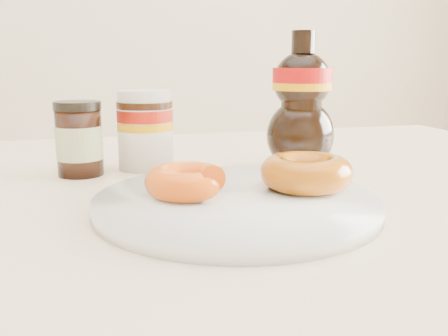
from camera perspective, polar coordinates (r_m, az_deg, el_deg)
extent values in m
cube|color=beige|center=(0.63, -6.80, -3.98)|extent=(1.40, 0.90, 0.04)
cylinder|color=#C6B28C|center=(1.32, 19.29, -13.14)|extent=(0.06, 0.06, 0.71)
cylinder|color=white|center=(0.53, 1.43, -3.99)|extent=(0.30, 0.30, 0.02)
torus|color=white|center=(0.53, 1.43, -3.88)|extent=(0.30, 0.30, 0.01)
torus|color=#E3460C|center=(0.53, -4.31, -1.52)|extent=(0.10, 0.10, 0.03)
torus|color=#A5470A|center=(0.56, 9.37, -0.48)|extent=(0.13, 0.13, 0.04)
cylinder|color=white|center=(0.74, -8.96, 3.62)|extent=(0.08, 0.08, 0.10)
cylinder|color=maroon|center=(0.73, -9.04, 5.97)|extent=(0.08, 0.08, 0.02)
cylinder|color=#D89905|center=(0.74, -9.00, 4.79)|extent=(0.08, 0.08, 0.01)
cylinder|color=black|center=(0.73, -9.08, 7.15)|extent=(0.08, 0.08, 0.01)
cylinder|color=white|center=(0.73, -9.11, 8.04)|extent=(0.08, 0.08, 0.02)
cylinder|color=black|center=(0.71, -16.20, 2.83)|extent=(0.06, 0.06, 0.09)
cylinder|color=beige|center=(0.71, -16.20, 2.83)|extent=(0.06, 0.06, 0.05)
cylinder|color=black|center=(0.71, -16.44, 6.85)|extent=(0.06, 0.06, 0.01)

